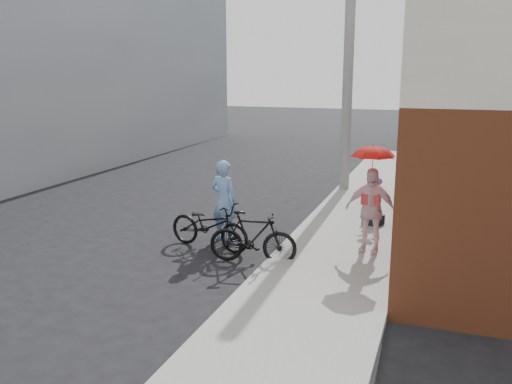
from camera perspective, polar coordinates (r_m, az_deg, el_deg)
The scene contains 11 objects.
ground at distance 10.62m, azimuth -2.69°, elevation -6.39°, with size 80.00×80.00×0.00m, color black.
sidewalk at distance 11.91m, azimuth 10.44°, elevation -4.15°, with size 2.20×24.00×0.12m, color gray.
curb at distance 12.13m, azimuth 5.02°, elevation -3.67°, with size 0.12×24.00×0.12m, color #9E9E99.
utility_pole at distance 15.52m, azimuth 9.68°, elevation 12.67°, with size 0.28×0.28×7.00m, color #9E9E99.
officer at distance 11.11m, azimuth -3.37°, elevation -0.95°, with size 0.62×0.41×1.70m, color #78A2D7.
bike_left at distance 10.76m, azimuth -4.94°, elevation -3.51°, with size 0.63×1.81×0.95m, color black.
bike_right at distance 9.92m, azimuth -0.34°, elevation -4.80°, with size 0.46×1.63×0.98m, color black.
kimono_woman at distance 10.34m, azimuth 11.95°, elevation -1.86°, with size 0.94×0.39×1.61m, color #F8D0D3.
parasol at distance 10.11m, azimuth 12.25°, elevation 4.42°, with size 0.78×0.78×0.68m, color red.
planter at distance 12.33m, azimuth 12.24°, elevation -2.87°, with size 0.39×0.39×0.20m, color black.
potted_plant at distance 12.23m, azimuth 12.32°, elevation -1.14°, with size 0.50×0.44×0.56m, color #3C702D.
Camera 1 is at (3.81, -9.28, 3.49)m, focal length 38.00 mm.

